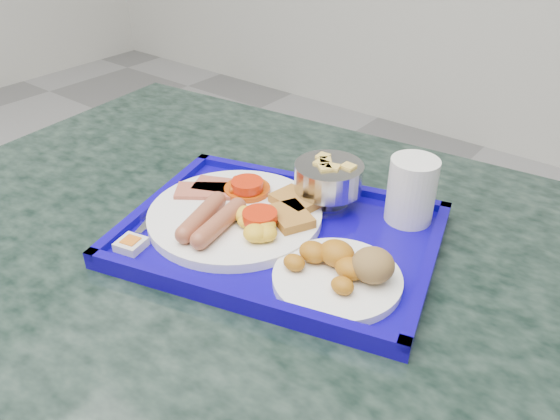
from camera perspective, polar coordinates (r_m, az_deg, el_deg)
name	(u,v)px	position (r m, az deg, el deg)	size (l,w,h in m)	color
table	(283,358)	(0.93, 0.28, -15.22)	(1.42, 1.03, 0.84)	slate
tray	(280,236)	(0.81, 0.00, -2.75)	(0.52, 0.44, 0.03)	#0E0397
main_plate	(239,213)	(0.83, -4.31, -0.36)	(0.26, 0.26, 0.04)	white
bread_plate	(343,271)	(0.71, 6.56, -6.34)	(0.17, 0.17, 0.06)	white
fruit_bowl	(329,178)	(0.85, 5.10, 3.36)	(0.11, 0.11, 0.07)	#ABABAD
juice_cup	(412,188)	(0.83, 13.61, 2.22)	(0.07, 0.07, 0.10)	white
spoon	(182,193)	(0.91, -10.21, 1.75)	(0.06, 0.16, 0.01)	#ABABAD
knife	(162,206)	(0.88, -12.25, 0.41)	(0.01, 0.16, 0.00)	#ABABAD
jam_packet	(131,244)	(0.80, -15.30, -3.47)	(0.04, 0.04, 0.01)	silver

